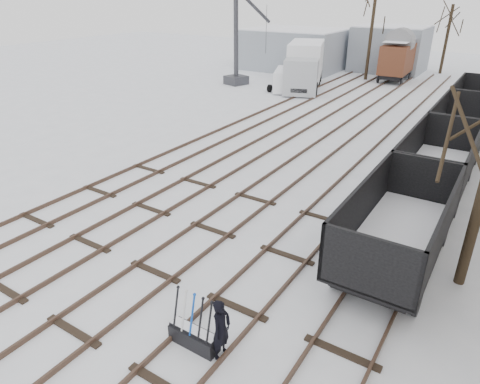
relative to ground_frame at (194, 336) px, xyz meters
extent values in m
plane|color=white|center=(-2.86, 1.68, -0.28)|extent=(120.00, 120.00, 0.00)
cube|color=black|center=(-9.58, 15.68, -0.21)|extent=(0.07, 52.00, 0.15)
cube|color=black|center=(-8.14, 15.68, -0.21)|extent=(0.07, 52.00, 0.15)
cube|color=black|center=(-8.86, 3.68, -0.26)|extent=(1.90, 0.20, 0.08)
cube|color=black|center=(-6.58, 15.68, -0.21)|extent=(0.07, 52.00, 0.15)
cube|color=black|center=(-5.14, 15.68, -0.21)|extent=(0.07, 52.00, 0.15)
cube|color=black|center=(-5.86, 3.68, -0.26)|extent=(1.90, 0.20, 0.08)
cube|color=black|center=(-3.58, 15.68, -0.21)|extent=(0.07, 52.00, 0.15)
cube|color=black|center=(-2.14, 15.68, -0.21)|extent=(0.07, 52.00, 0.15)
cube|color=black|center=(-2.86, 3.68, -0.26)|extent=(1.90, 0.20, 0.08)
cube|color=black|center=(-0.58, 15.68, -0.21)|extent=(0.07, 52.00, 0.15)
cube|color=black|center=(0.86, 15.68, -0.21)|extent=(0.07, 52.00, 0.15)
cube|color=black|center=(0.14, 3.68, -0.26)|extent=(1.90, 0.20, 0.08)
cube|color=black|center=(2.42, 15.68, -0.21)|extent=(0.07, 52.00, 0.15)
cube|color=black|center=(3.86, 15.68, -0.21)|extent=(0.07, 52.00, 0.15)
cube|color=black|center=(3.14, 3.68, -0.26)|extent=(1.90, 0.20, 0.08)
cube|color=#979EAA|center=(-15.86, 37.68, 1.72)|extent=(10.00, 8.00, 4.00)
cube|color=white|center=(-15.86, 37.68, 3.77)|extent=(9.80, 7.84, 0.10)
cube|color=#979EAA|center=(-6.86, 41.68, 1.92)|extent=(7.00, 6.00, 4.40)
cube|color=white|center=(-6.86, 41.68, 4.17)|extent=(6.86, 5.88, 0.10)
cube|color=black|center=(0.00, 0.00, -0.06)|extent=(1.30, 0.43, 0.44)
cube|color=black|center=(0.00, 0.00, 0.18)|extent=(1.30, 0.31, 0.06)
cube|color=white|center=(0.00, 0.00, 0.22)|extent=(1.25, 0.27, 0.03)
cylinder|color=black|center=(-0.50, 0.00, 0.67)|extent=(0.05, 0.32, 1.08)
cylinder|color=silver|center=(-0.25, 0.00, 0.67)|extent=(0.05, 0.32, 1.08)
cylinder|color=#0E47B8|center=(0.00, 0.00, 0.67)|extent=(0.05, 0.32, 1.08)
cylinder|color=black|center=(0.25, 0.00, 0.67)|extent=(0.05, 0.32, 1.08)
cylinder|color=black|center=(0.50, 0.00, 0.67)|extent=(0.05, 0.32, 1.08)
imported|color=black|center=(0.75, 0.10, 0.51)|extent=(0.39, 0.59, 1.59)
cube|color=black|center=(3.14, 6.10, 0.40)|extent=(2.03, 5.57, 0.42)
cube|color=black|center=(3.14, 6.10, 0.61)|extent=(2.53, 6.34, 0.13)
cube|color=black|center=(1.93, 6.10, 1.46)|extent=(0.11, 6.34, 1.69)
cube|color=black|center=(4.36, 6.10, 1.46)|extent=(0.11, 6.34, 1.69)
cube|color=white|center=(3.14, 6.10, 0.72)|extent=(2.28, 6.08, 0.06)
cylinder|color=black|center=(1.98, 4.08, 0.09)|extent=(0.13, 0.74, 0.74)
cylinder|color=black|center=(4.30, 8.13, 0.09)|extent=(0.13, 0.74, 0.74)
cube|color=black|center=(3.14, 12.50, 0.40)|extent=(2.03, 5.57, 0.42)
cube|color=black|center=(3.14, 12.50, 0.61)|extent=(2.53, 6.34, 0.13)
cube|color=black|center=(1.93, 12.50, 1.46)|extent=(0.11, 6.34, 1.69)
cube|color=black|center=(4.36, 12.50, 1.46)|extent=(0.11, 6.34, 1.69)
cube|color=white|center=(3.14, 12.50, 0.72)|extent=(2.28, 6.08, 0.06)
cylinder|color=black|center=(1.98, 10.48, 0.09)|extent=(0.13, 0.74, 0.74)
cylinder|color=black|center=(4.30, 14.53, 0.09)|extent=(0.13, 0.74, 0.74)
cube|color=black|center=(3.14, 18.90, 0.40)|extent=(2.03, 5.57, 0.42)
cube|color=black|center=(3.14, 18.90, 0.61)|extent=(2.53, 6.34, 0.13)
cube|color=black|center=(1.93, 18.90, 1.46)|extent=(0.11, 6.34, 1.69)
cube|color=white|center=(3.14, 18.90, 0.72)|extent=(2.28, 6.08, 0.06)
cylinder|color=black|center=(1.98, 16.88, 0.09)|extent=(0.13, 0.74, 0.74)
cube|color=black|center=(3.14, 25.30, 0.40)|extent=(2.03, 5.57, 0.42)
cube|color=black|center=(3.14, 25.30, 0.61)|extent=(2.53, 6.34, 0.13)
cube|color=black|center=(1.93, 25.30, 1.46)|extent=(0.11, 6.34, 1.69)
cube|color=white|center=(3.14, 25.30, 0.72)|extent=(2.28, 6.08, 0.06)
cylinder|color=black|center=(1.98, 23.28, 0.09)|extent=(0.13, 0.74, 0.74)
cube|color=black|center=(-4.71, 36.26, 0.34)|extent=(2.01, 4.30, 0.38)
cube|color=#522718|center=(-4.71, 36.26, 1.78)|extent=(2.49, 4.89, 2.50)
cube|color=white|center=(-4.71, 36.26, 3.37)|extent=(2.25, 4.64, 0.04)
cylinder|color=black|center=(-5.77, 34.73, 0.05)|extent=(0.12, 0.67, 0.67)
cylinder|color=black|center=(-3.65, 37.80, 0.05)|extent=(0.12, 0.67, 0.67)
cube|color=black|center=(-10.63, 28.96, 0.32)|extent=(4.06, 8.31, 0.33)
cube|color=#A5A9AF|center=(-10.63, 25.89, 1.20)|extent=(3.22, 2.96, 2.75)
cube|color=white|center=(-10.63, 29.84, 1.91)|extent=(4.52, 6.31, 3.08)
cube|color=white|center=(-10.63, 29.84, 3.47)|extent=(4.43, 6.19, 0.04)
cylinder|color=black|center=(-11.84, 26.11, 0.27)|extent=(0.33, 1.10, 1.10)
cylinder|color=black|center=(-9.43, 32.04, 0.27)|extent=(0.33, 1.10, 1.10)
cube|color=white|center=(-11.44, 27.10, 0.64)|extent=(3.16, 4.43, 1.66)
cube|color=white|center=(-11.44, 27.10, 1.49)|extent=(3.09, 4.32, 0.04)
cylinder|color=black|center=(-12.27, 25.81, 0.04)|extent=(0.20, 0.65, 0.65)
cylinder|color=black|center=(-10.61, 28.40, 0.04)|extent=(0.20, 0.65, 0.65)
cube|color=#323237|center=(-16.49, 27.11, 0.09)|extent=(2.10, 2.10, 0.75)
cylinder|color=#323237|center=(-16.49, 27.11, 3.48)|extent=(0.41, 0.41, 7.52)
cylinder|color=#323237|center=(-16.49, 28.80, 6.49)|extent=(1.62, 4.67, 3.47)
cylinder|color=black|center=(-16.49, 30.78, 4.23)|extent=(0.04, 0.04, 4.23)
cylinder|color=black|center=(-7.25, 35.75, 3.43)|extent=(0.30, 0.30, 7.42)
cylinder|color=black|center=(-1.81, 43.08, 3.00)|extent=(0.30, 0.30, 6.57)
camera|label=1|loc=(5.18, -6.00, 7.61)|focal=32.00mm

